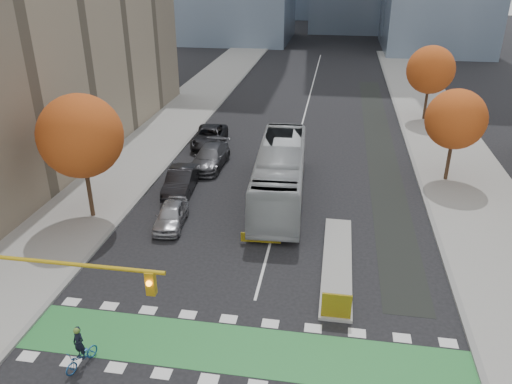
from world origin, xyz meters
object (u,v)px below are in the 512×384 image
(cyclist, at_px, (81,353))
(parked_car_a, at_px, (171,215))
(tree_east_far, at_px, (431,70))
(tree_east_near, at_px, (456,119))
(tree_west, at_px, (81,136))
(parked_car_d, at_px, (210,137))
(traffic_signal_west, at_px, (31,283))
(parked_car_b, at_px, (181,181))
(parked_car_c, at_px, (210,157))
(hazard_board, at_px, (336,306))
(bus, at_px, (280,173))

(cyclist, height_order, parked_car_a, cyclist)
(tree_east_far, bearing_deg, tree_east_near, -91.79)
(tree_west, xyz_separation_m, parked_car_d, (4.19, 14.79, -4.79))
(tree_west, xyz_separation_m, tree_east_far, (24.50, 26.00, -0.38))
(tree_west, distance_m, cyclist, 14.56)
(traffic_signal_west, relative_size, parked_car_d, 1.44)
(parked_car_b, relative_size, parked_car_c, 0.90)
(tree_east_far, bearing_deg, parked_car_d, -151.09)
(tree_east_near, relative_size, cyclist, 3.55)
(tree_east_far, bearing_deg, parked_car_a, -125.99)
(traffic_signal_west, height_order, cyclist, traffic_signal_west)
(traffic_signal_west, bearing_deg, hazard_board, 21.55)
(tree_west, distance_m, parked_car_b, 8.16)
(hazard_board, height_order, traffic_signal_west, traffic_signal_west)
(tree_east_near, distance_m, parked_car_d, 20.77)
(tree_east_near, xyz_separation_m, parked_car_b, (-19.43, -5.21, -4.01))
(cyclist, relative_size, parked_car_a, 0.46)
(tree_east_near, bearing_deg, traffic_signal_west, -131.52)
(tree_east_near, xyz_separation_m, tree_east_far, (0.50, 16.00, 0.38))
(tree_east_near, xyz_separation_m, cyclist, (-18.41, -22.50, -4.20))
(parked_car_c, bearing_deg, cyclist, -87.68)
(hazard_board, height_order, parked_car_c, parked_car_c)
(tree_east_near, distance_m, bus, 13.55)
(parked_car_a, bearing_deg, traffic_signal_west, -102.15)
(hazard_board, bearing_deg, cyclist, -155.70)
(traffic_signal_west, bearing_deg, tree_east_far, 62.05)
(cyclist, bearing_deg, parked_car_d, 111.79)
(hazard_board, distance_m, tree_east_far, 35.13)
(tree_east_far, bearing_deg, parked_car_b, -133.21)
(tree_east_near, height_order, bus, tree_east_near)
(cyclist, relative_size, parked_car_c, 0.35)
(cyclist, distance_m, parked_car_a, 12.29)
(tree_east_near, bearing_deg, parked_car_a, -151.15)
(parked_car_a, relative_size, parked_car_d, 0.72)
(parked_car_b, bearing_deg, hazard_board, -52.14)
(hazard_board, distance_m, bus, 13.42)
(parked_car_d, bearing_deg, traffic_signal_west, -94.78)
(bus, distance_m, parked_car_c, 8.05)
(tree_west, xyz_separation_m, traffic_signal_west, (4.07, -12.51, -1.58))
(bus, height_order, parked_car_b, bus)
(traffic_signal_west, distance_m, parked_car_b, 17.59)
(tree_east_near, distance_m, tree_east_far, 16.01)
(tree_east_near, height_order, parked_car_a, tree_east_near)
(parked_car_b, bearing_deg, parked_car_d, 87.81)
(bus, relative_size, parked_car_b, 2.63)
(parked_car_a, xyz_separation_m, parked_car_d, (-1.27, 15.00, 0.09))
(tree_east_near, bearing_deg, tree_east_far, 88.21)
(parked_car_a, height_order, parked_car_d, parked_car_d)
(parked_car_a, distance_m, parked_car_d, 15.05)
(traffic_signal_west, relative_size, parked_car_b, 1.65)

